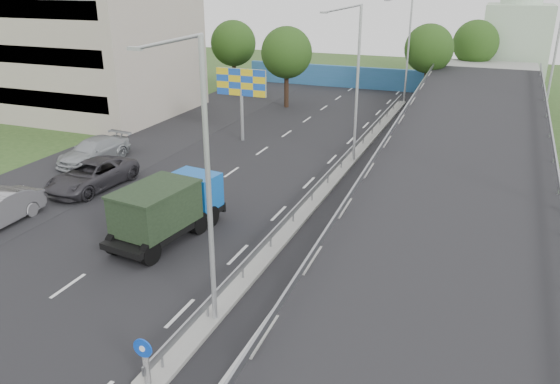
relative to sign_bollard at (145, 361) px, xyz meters
The scene contains 20 objects.
road_surface 18.11m from the sign_bollard, 99.55° to the left, with size 26.00×90.00×0.04m, color black.
parking_strip 23.98m from the sign_bollard, 131.91° to the left, with size 8.00×90.00×0.05m, color black.
median 21.85m from the sign_bollard, 90.00° to the left, with size 1.00×44.00×0.20m, color gray.
overpass_ramp 23.09m from the sign_bollard, 71.04° to the left, with size 10.00×50.00×3.50m.
median_guardrail 21.83m from the sign_bollard, 90.00° to the left, with size 0.09×44.00×0.71m.
sign_bollard is the anchor object (origin of this frame).
lamp_post_near 6.12m from the sign_bollard, 88.36° to the left, with size 2.74×0.18×10.08m.
lamp_post_mid 24.30m from the sign_bollard, 89.74° to the left, with size 2.74×0.18×10.08m.
lamp_post_far 44.08m from the sign_bollard, 89.86° to the left, with size 2.74×0.18×10.08m.
beige_building 42.59m from the sign_bollard, 135.17° to the left, with size 24.00×14.00×12.00m, color #AEA292.
blue_wall 49.99m from the sign_bollard, 94.59° to the left, with size 30.00×0.50×2.40m, color #276390.
church 58.84m from the sign_bollard, 80.19° to the left, with size 7.00×7.00×13.80m.
billboard 27.53m from the sign_bollard, 109.21° to the left, with size 4.00×0.24×5.50m.
tree_left_mid 39.34m from the sign_bollard, 104.81° to the left, with size 4.80×4.80×7.60m.
tree_median_far 46.06m from the sign_bollard, 87.50° to the left, with size 4.80×4.80×7.60m.
tree_left_far 46.64m from the sign_bollard, 112.80° to the left, with size 4.80×4.80×7.60m.
tree_ramp_far 53.33m from the sign_bollard, 83.52° to the left, with size 4.80×4.80×7.60m.
dump_truck 10.60m from the sign_bollard, 118.72° to the left, with size 3.17×6.72×2.86m.
parked_car_c 18.56m from the sign_bollard, 134.32° to the left, with size 2.74×5.94×1.65m, color #302F33.
parked_car_d 23.66m from the sign_bollard, 132.96° to the left, with size 2.27×5.57×1.62m, color #9DA2A5.
Camera 1 is at (8.72, -8.77, 11.83)m, focal length 35.00 mm.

